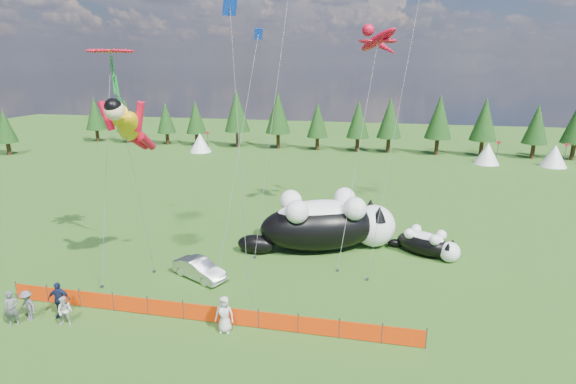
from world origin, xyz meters
name	(u,v)px	position (x,y,z in m)	size (l,w,h in m)	color
ground	(222,293)	(0.00, 0.00, 0.00)	(160.00, 160.00, 0.00)	#0D3409
safety_fence	(202,313)	(0.00, -3.00, 0.50)	(22.06, 0.06, 1.10)	#262626
tree_line	(325,124)	(0.00, 45.00, 4.00)	(90.00, 4.00, 8.00)	black
festival_tents	(401,150)	(11.00, 40.00, 1.40)	(50.00, 3.20, 2.80)	white
cat_large	(327,223)	(5.02, 7.72, 1.94)	(10.88, 6.77, 4.09)	black
cat_small	(427,243)	(11.89, 7.95, 0.88)	(4.77, 3.37, 1.86)	black
car	(199,269)	(-2.01, 1.51, 0.60)	(1.28, 3.67, 1.21)	silver
spectator_a	(12,309)	(-9.12, -5.30, 0.94)	(0.69, 0.45, 1.89)	#56575B
spectator_b	(65,311)	(-6.56, -4.73, 0.78)	(0.76, 0.45, 1.56)	beige
spectator_c	(59,300)	(-7.38, -4.09, 0.98)	(1.15, 0.59, 1.96)	#161F3E
spectator_d	(27,306)	(-8.74, -4.72, 0.83)	(1.07, 0.55, 1.65)	#56575B
spectator_e	(224,314)	(1.45, -3.60, 0.95)	(0.93, 0.60, 1.90)	beige
superhero_kite	(129,127)	(-5.14, 0.40, 9.38)	(5.38, 5.48, 11.34)	#D9A10B
gecko_kite	(378,40)	(7.75, 13.57, 14.38)	(5.81, 12.54, 17.11)	red
flower_kite	(111,54)	(-7.20, 2.58, 13.23)	(3.24, 5.14, 13.70)	red
diamond_kite_a	(256,47)	(0.23, 7.26, 13.71)	(1.66, 6.64, 15.78)	#0C2FB9
diamond_kite_c	(231,18)	(1.60, -1.61, 14.64)	(1.23, 0.86, 16.00)	#0C2FB9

